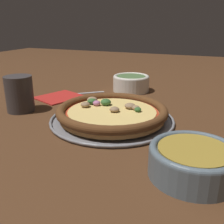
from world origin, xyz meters
TOP-DOWN VIEW (x-y plane):
  - ground_plane at (0.00, 0.00)m, footprint 3.00×3.00m
  - pizza_tray at (0.00, 0.00)m, footprint 0.33×0.33m
  - pizza at (-0.00, -0.00)m, footprint 0.29×0.29m
  - bowl_near at (0.18, 0.23)m, footprint 0.15×0.15m
  - bowl_far at (-0.32, -0.06)m, footprint 0.13×0.13m
  - drinking_cup at (0.03, -0.28)m, footprint 0.08×0.08m
  - napkin at (-0.14, -0.25)m, footprint 0.18×0.17m
  - fork at (-0.20, -0.22)m, footprint 0.12×0.14m

SIDE VIEW (x-z plane):
  - ground_plane at x=0.00m, z-range 0.00..0.00m
  - fork at x=-0.20m, z-range 0.00..0.00m
  - napkin at x=-0.14m, z-range 0.00..0.01m
  - pizza_tray at x=0.00m, z-range 0.00..0.01m
  - pizza at x=0.00m, z-range 0.01..0.04m
  - bowl_near at x=0.18m, z-range 0.00..0.06m
  - bowl_far at x=-0.32m, z-range 0.00..0.06m
  - drinking_cup at x=0.03m, z-range 0.00..0.10m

